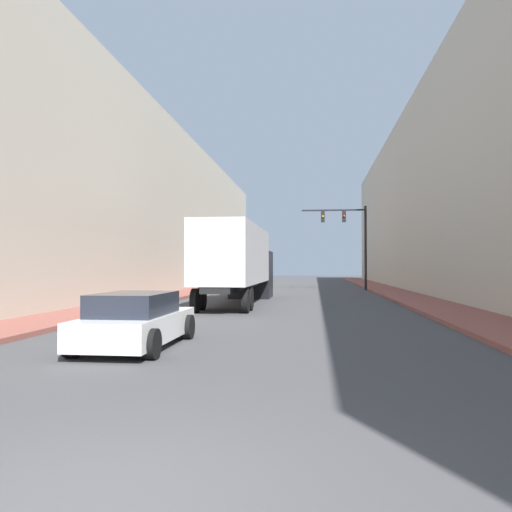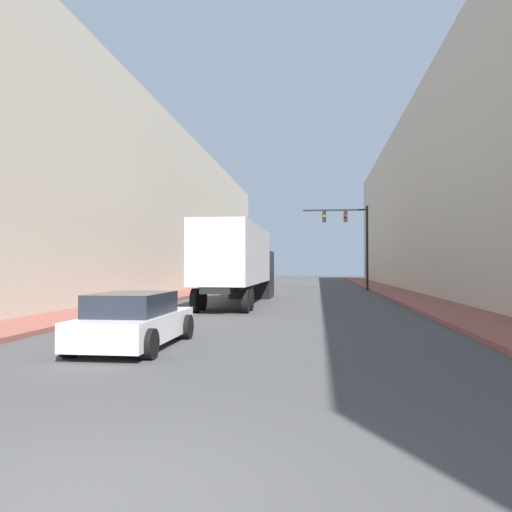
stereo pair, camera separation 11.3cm
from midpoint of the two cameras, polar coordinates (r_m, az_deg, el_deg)
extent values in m
plane|color=#424244|center=(4.59, -18.58, -25.77)|extent=(200.00, 200.00, 0.00)
cube|color=brown|center=(34.26, 15.88, -4.21)|extent=(2.64, 80.00, 0.15)
cube|color=brown|center=(34.99, -8.14, -4.18)|extent=(2.64, 80.00, 0.15)
cube|color=#BCB29E|center=(35.51, 22.77, 7.10)|extent=(6.00, 80.00, 13.94)
cube|color=#BCB29E|center=(36.56, -14.70, 5.80)|extent=(6.00, 80.00, 12.67)
cube|color=silver|center=(24.13, -2.58, 0.13)|extent=(2.41, 9.74, 2.73)
cube|color=black|center=(24.14, -2.59, -3.47)|extent=(1.20, 9.74, 0.24)
cube|color=black|center=(30.41, -0.65, -2.13)|extent=(2.41, 2.96, 2.82)
cylinder|color=black|center=(20.78, -7.12, -5.07)|extent=(0.25, 1.00, 1.00)
cylinder|color=black|center=(20.38, -1.33, -5.16)|extent=(0.25, 1.00, 1.00)
cylinder|color=black|center=(21.95, -6.37, -4.87)|extent=(0.25, 1.00, 1.00)
cylinder|color=black|center=(21.57, -0.88, -4.94)|extent=(0.25, 1.00, 1.00)
cylinder|color=black|center=(30.59, -2.61, -3.83)|extent=(0.25, 1.00, 1.00)
cylinder|color=black|center=(30.32, 1.33, -3.85)|extent=(0.25, 1.00, 1.00)
cube|color=silver|center=(12.27, -13.68, -7.86)|extent=(1.71, 4.22, 0.61)
cube|color=#1E232D|center=(12.02, -14.02, -5.32)|extent=(1.51, 2.32, 0.51)
cylinder|color=black|center=(13.90, -14.98, -7.72)|extent=(0.25, 0.64, 0.64)
cylinder|color=black|center=(13.36, -8.07, -8.02)|extent=(0.25, 0.64, 0.64)
cylinder|color=black|center=(11.26, -20.55, -9.24)|extent=(0.25, 0.64, 0.64)
cylinder|color=black|center=(10.60, -12.16, -9.80)|extent=(0.25, 0.64, 0.64)
cylinder|color=black|center=(40.53, 12.34, 0.89)|extent=(0.20, 0.20, 6.71)
cube|color=black|center=(40.58, 8.76, 5.20)|extent=(5.05, 0.12, 0.12)
cube|color=black|center=(40.57, 9.95, 4.48)|extent=(0.30, 0.24, 0.90)
sphere|color=red|center=(40.43, 9.96, 4.50)|extent=(0.18, 0.18, 0.18)
cube|color=black|center=(40.51, 7.57, 4.48)|extent=(0.30, 0.24, 0.90)
sphere|color=gold|center=(40.37, 7.57, 4.50)|extent=(0.18, 0.18, 0.18)
camera|label=1|loc=(0.06, -90.16, 0.00)|focal=35.00mm
camera|label=2|loc=(0.06, 89.84, 0.00)|focal=35.00mm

